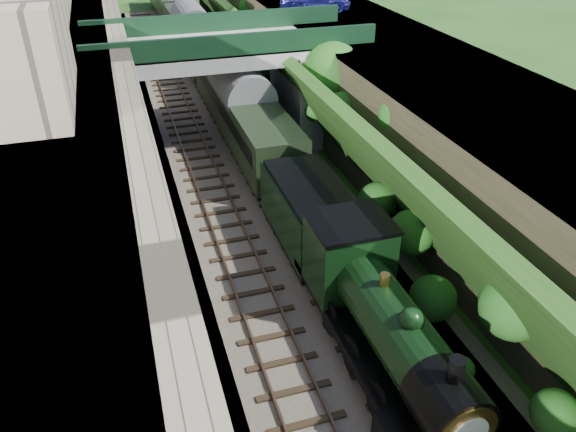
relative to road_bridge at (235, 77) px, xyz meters
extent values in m
cube|color=#473F38|center=(-0.94, -4.00, -3.98)|extent=(10.00, 90.00, 0.20)
cube|color=#756B56|center=(-6.44, -4.00, -0.58)|extent=(1.00, 90.00, 7.00)
cube|color=#262628|center=(-9.94, -4.00, -0.58)|extent=(6.00, 90.00, 7.00)
cube|color=#262628|center=(8.56, -4.00, -0.95)|extent=(8.00, 90.00, 6.25)
cube|color=#1E4714|center=(4.06, -4.00, -1.38)|extent=(4.02, 90.00, 6.36)
sphere|color=#194C14|center=(3.30, -24.79, -2.40)|extent=(1.36, 1.36, 1.36)
sphere|color=#194C14|center=(3.99, -21.69, -1.29)|extent=(2.20, 2.20, 2.20)
sphere|color=#194C14|center=(2.97, -18.87, -2.94)|extent=(1.77, 1.77, 1.77)
sphere|color=#194C14|center=(3.56, -15.93, -1.98)|extent=(1.90, 1.90, 1.90)
sphere|color=#194C14|center=(3.45, -13.01, -2.16)|extent=(1.83, 1.83, 1.83)
sphere|color=#194C14|center=(5.34, -10.76, 0.90)|extent=(1.96, 1.96, 1.96)
sphere|color=#194C14|center=(4.48, -6.24, -0.49)|extent=(2.20, 2.20, 2.20)
sphere|color=#194C14|center=(3.92, -3.29, -1.40)|extent=(1.24, 1.24, 1.24)
sphere|color=#194C14|center=(5.28, -1.85, 0.82)|extent=(1.59, 1.59, 1.59)
sphere|color=#194C14|center=(2.96, 2.71, -2.95)|extent=(2.03, 2.03, 2.03)
sphere|color=#194C14|center=(4.01, 5.56, -1.26)|extent=(2.14, 2.14, 2.14)
sphere|color=#194C14|center=(2.70, 7.77, -3.39)|extent=(2.40, 2.40, 2.40)
sphere|color=#194C14|center=(5.22, 11.11, 0.72)|extent=(2.24, 2.24, 2.24)
sphere|color=#194C14|center=(3.25, 14.23, -2.49)|extent=(2.21, 2.21, 2.21)
sphere|color=#194C14|center=(5.26, 16.43, 0.77)|extent=(2.26, 2.26, 2.26)
sphere|color=#194C14|center=(4.03, 19.33, -1.22)|extent=(1.51, 1.51, 1.51)
sphere|color=#194C14|center=(3.11, 22.99, -2.71)|extent=(2.38, 2.38, 2.38)
sphere|color=#194C14|center=(2.68, 26.40, -3.41)|extent=(1.38, 1.38, 1.38)
sphere|color=#194C14|center=(2.88, 32.46, -3.09)|extent=(1.69, 1.69, 1.69)
sphere|color=#194C14|center=(3.12, 35.95, -2.69)|extent=(1.22, 1.22, 1.22)
cube|color=black|center=(-2.94, -4.00, -3.84)|extent=(2.50, 90.00, 0.07)
cube|color=brown|center=(-3.66, -4.00, -3.75)|extent=(0.08, 90.00, 0.14)
cube|color=brown|center=(-2.23, -4.00, -3.75)|extent=(0.08, 90.00, 0.14)
cube|color=black|center=(0.26, -4.00, -3.84)|extent=(2.50, 90.00, 0.07)
cube|color=brown|center=(-0.46, -4.00, -3.75)|extent=(0.08, 90.00, 0.14)
cube|color=brown|center=(0.97, -4.00, -3.75)|extent=(0.08, 90.00, 0.14)
cube|color=gray|center=(-0.44, 0.00, 1.62)|extent=(16.00, 6.00, 0.90)
cube|color=#12321B|center=(-0.44, -2.85, 2.57)|extent=(16.00, 0.30, 1.20)
cube|color=#12321B|center=(-0.44, 2.85, 2.57)|extent=(16.00, 0.30, 1.20)
cube|color=gray|center=(-6.44, 0.00, -1.23)|extent=(1.40, 6.40, 5.70)
cube|color=gray|center=(4.26, 0.00, -1.23)|extent=(2.40, 6.40, 5.70)
cube|color=gray|center=(-10.44, -10.00, 4.92)|extent=(4.00, 8.00, 4.00)
cylinder|color=black|center=(4.86, -3.56, -1.88)|extent=(0.30, 0.30, 4.40)
sphere|color=#194C14|center=(4.86, -3.56, 0.72)|extent=(3.60, 3.60, 3.60)
sphere|color=#194C14|center=(5.36, -2.76, 0.12)|extent=(2.40, 2.40, 2.40)
cube|color=black|center=(0.26, -21.02, -3.58)|extent=(2.40, 8.40, 0.60)
cube|color=black|center=(0.26, -20.02, -3.03)|extent=(2.70, 10.00, 0.35)
cylinder|color=black|center=(0.26, -20.82, -1.73)|extent=(1.90, 5.60, 1.90)
cylinder|color=black|center=(0.26, -24.12, -1.73)|extent=(1.96, 1.80, 1.96)
cylinder|color=black|center=(0.26, -24.12, -0.53)|extent=(0.44, 0.44, 0.90)
sphere|color=black|center=(0.26, -21.82, -0.73)|extent=(0.76, 0.76, 0.76)
cylinder|color=#A57F33|center=(0.26, -20.02, -0.63)|extent=(0.32, 0.32, 0.50)
cube|color=black|center=(0.26, -17.22, -1.58)|extent=(2.75, 2.40, 2.80)
cube|color=black|center=(0.26, -17.22, -0.13)|extent=(2.85, 2.50, 0.15)
cube|color=black|center=(1.51, -23.62, -3.23)|extent=(0.60, 1.40, 0.90)
cube|color=black|center=(0.26, -12.82, -3.63)|extent=(2.30, 6.00, 0.50)
cube|color=black|center=(0.26, -12.82, -3.38)|extent=(2.60, 6.00, 0.50)
cube|color=black|center=(0.26, -12.82, -2.18)|extent=(2.70, 6.00, 2.40)
cube|color=black|center=(0.26, -12.82, -0.93)|extent=(2.50, 5.60, 0.20)
cube|color=black|center=(0.26, -0.22, -3.68)|extent=(2.30, 17.00, 0.40)
cube|color=black|center=(0.26, -0.22, -3.43)|extent=(2.50, 17.00, 0.50)
cube|color=black|center=(0.26, -0.22, -1.93)|extent=(2.80, 18.00, 2.70)
cube|color=slate|center=(0.26, -0.22, -0.43)|extent=(2.90, 18.00, 0.50)
cube|color=black|center=(0.26, 18.58, -3.68)|extent=(2.30, 17.00, 0.40)
cube|color=black|center=(0.26, 18.58, -3.43)|extent=(2.50, 17.00, 0.50)
cube|color=black|center=(0.26, 18.58, -1.93)|extent=(2.80, 18.00, 2.70)
cube|color=slate|center=(0.26, 18.58, -0.43)|extent=(2.90, 18.00, 0.50)
cube|color=black|center=(0.26, 37.38, -3.68)|extent=(2.30, 17.00, 0.40)
cube|color=black|center=(0.26, 37.38, -3.43)|extent=(2.50, 17.00, 0.50)
camera|label=1|loc=(-6.84, -32.52, 10.27)|focal=35.00mm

